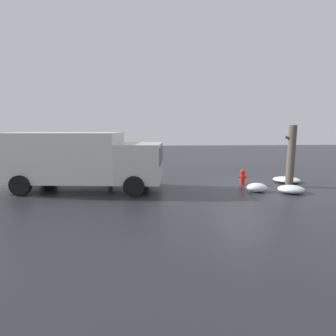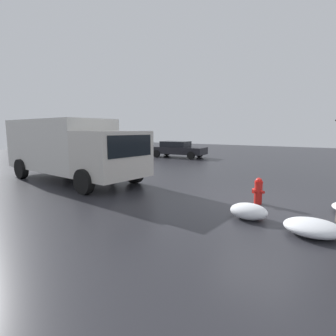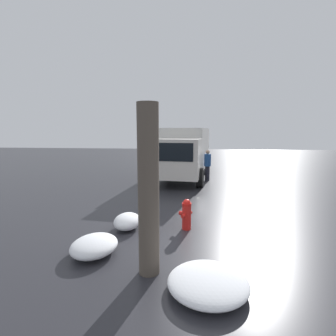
# 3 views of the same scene
# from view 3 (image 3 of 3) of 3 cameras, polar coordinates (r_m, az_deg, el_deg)

# --- Properties ---
(ground_plane) EXTENTS (60.00, 60.00, 0.00)m
(ground_plane) POSITION_cam_3_polar(r_m,az_deg,el_deg) (7.10, 4.04, -13.11)
(ground_plane) COLOR #28282D
(fire_hydrant) EXTENTS (0.42, 0.37, 0.81)m
(fire_hydrant) POSITION_cam_3_polar(r_m,az_deg,el_deg) (6.96, 4.05, -9.92)
(fire_hydrant) COLOR red
(fire_hydrant) RESTS_ON ground_plane
(tree_trunk) EXTENTS (0.57, 0.38, 3.05)m
(tree_trunk) POSITION_cam_3_polar(r_m,az_deg,el_deg) (4.61, -4.27, -4.89)
(tree_trunk) COLOR brown
(tree_trunk) RESTS_ON ground_plane
(delivery_truck) EXTENTS (7.61, 3.32, 2.70)m
(delivery_truck) POSITION_cam_3_polar(r_m,az_deg,el_deg) (14.75, 3.26, 3.97)
(delivery_truck) COLOR beige
(delivery_truck) RESTS_ON ground_plane
(pedestrian) EXTENTS (0.34, 0.34, 1.58)m
(pedestrian) POSITION_cam_3_polar(r_m,az_deg,el_deg) (13.62, 8.59, 0.87)
(pedestrian) COLOR #23232D
(pedestrian) RESTS_ON ground_plane
(snow_pile_by_hydrant) EXTENTS (1.42, 1.33, 0.27)m
(snow_pile_by_hydrant) POSITION_cam_3_polar(r_m,az_deg,el_deg) (4.68, 8.71, -23.36)
(snow_pile_by_hydrant) COLOR white
(snow_pile_by_hydrant) RESTS_ON ground_plane
(snow_pile_curbside) EXTENTS (0.93, 0.69, 0.40)m
(snow_pile_curbside) POSITION_cam_3_polar(r_m,az_deg,el_deg) (7.12, -8.87, -11.39)
(snow_pile_curbside) COLOR white
(snow_pile_curbside) RESTS_ON ground_plane
(snow_pile_by_tree) EXTENTS (1.18, 0.95, 0.35)m
(snow_pile_by_tree) POSITION_cam_3_polar(r_m,az_deg,el_deg) (5.95, -15.75, -15.94)
(snow_pile_by_tree) COLOR white
(snow_pile_by_tree) RESTS_ON ground_plane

